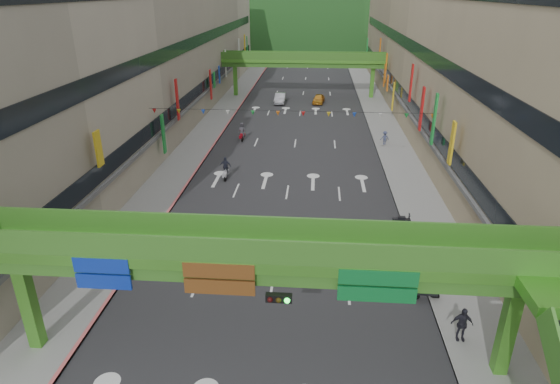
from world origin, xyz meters
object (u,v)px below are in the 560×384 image
scooter_rider_mid (243,247)px  car_silver (280,98)px  overpass_near (278,275)px  pedestrian_red (459,238)px  car_yellow (319,99)px

scooter_rider_mid → car_silver: bearing=91.5°
overpass_near → pedestrian_red: 17.06m
overpass_near → pedestrian_red: overpass_near is taller
overpass_near → scooter_rider_mid: size_ratio=13.48×
pedestrian_red → car_yellow: bearing=84.1°
scooter_rider_mid → car_silver: 45.68m
car_yellow → pedestrian_red: pedestrian_red is taller
car_yellow → pedestrian_red: bearing=-70.0°
pedestrian_red → scooter_rider_mid: bearing=172.6°
scooter_rider_mid → pedestrian_red: bearing=11.1°
scooter_rider_mid → car_yellow: scooter_rider_mid is taller
scooter_rider_mid → car_yellow: size_ratio=0.53×
car_yellow → pedestrian_red: (9.61, -43.20, 0.11)m
overpass_near → car_yellow: overpass_near is taller
scooter_rider_mid → pedestrian_red: (14.30, 2.80, -0.29)m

